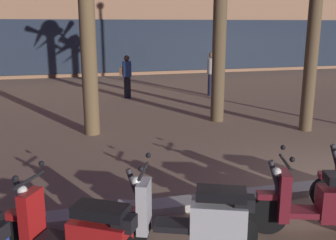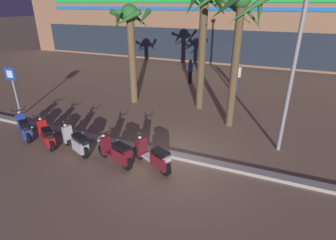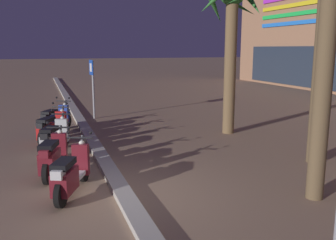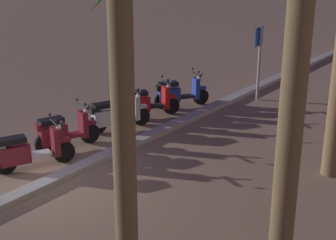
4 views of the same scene
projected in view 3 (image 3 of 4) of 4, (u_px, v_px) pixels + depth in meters
ground_plane at (114, 195)px, 7.27m from camera, size 200.00×200.00×0.00m
curb_strip at (122, 191)px, 7.31m from camera, size 60.00×0.36×0.12m
scooter_blue_second_in_line at (55, 120)px, 12.50m from camera, size 1.61×1.08×1.17m
scooter_red_far_back at (52, 128)px, 11.22m from camera, size 1.58×1.04×1.17m
scooter_silver_mid_front at (54, 139)px, 9.92m from camera, size 1.75×0.89×1.17m
scooter_maroon_mid_centre at (53, 157)px, 8.22m from camera, size 1.68×0.78×1.17m
scooter_maroon_gap_after_mid at (70, 174)px, 7.14m from camera, size 1.74×0.94×1.17m
crossing_sign at (93, 82)px, 14.90m from camera, size 0.60×0.14×2.40m
palm_tree_far_corner at (232, 22)px, 11.92m from camera, size 2.10×2.15×5.07m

